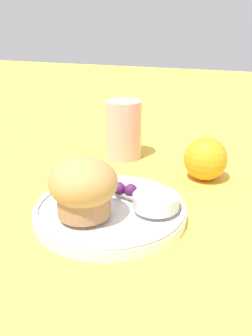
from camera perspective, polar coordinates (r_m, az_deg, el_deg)
ground_plane at (r=0.49m, az=-3.14°, el=-7.39°), size 3.00×3.00×0.00m
plate at (r=0.48m, az=-2.64°, el=-6.70°), size 0.20×0.20×0.02m
muffin at (r=0.45m, az=-6.51°, el=-2.92°), size 0.08×0.08×0.07m
cream_ramekin at (r=0.47m, az=4.58°, el=-4.96°), size 0.06×0.06×0.02m
berry_pair at (r=0.50m, az=-0.18°, el=-3.27°), size 0.03×0.02×0.02m
butter_knife at (r=0.51m, az=-0.38°, el=-3.74°), size 0.16×0.07×0.00m
orange_fruit at (r=0.60m, az=12.01°, el=1.39°), size 0.07×0.07×0.07m
juice_glass at (r=0.68m, az=-0.43°, el=5.87°), size 0.07×0.07×0.10m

